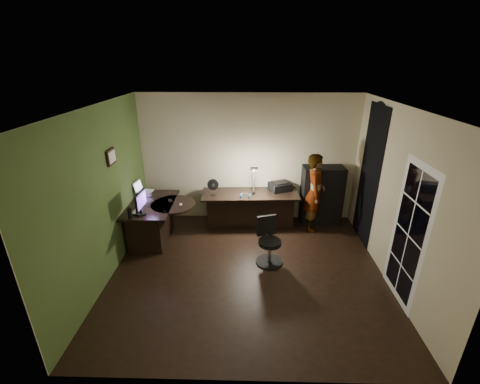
{
  "coord_description": "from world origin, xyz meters",
  "views": [
    {
      "loc": [
        -0.01,
        -4.47,
        3.34
      ],
      "look_at": [
        -0.15,
        1.05,
        1.0
      ],
      "focal_mm": 24.0,
      "sensor_mm": 36.0,
      "label": 1
    }
  ],
  "objects_px": {
    "desk_left": "(153,222)",
    "office_chair": "(270,242)",
    "cabinet": "(321,195)",
    "desk_right": "(250,209)",
    "monitor": "(140,206)",
    "person": "(315,193)"
  },
  "relations": [
    {
      "from": "desk_left",
      "to": "monitor",
      "type": "relative_size",
      "value": 3.06
    },
    {
      "from": "office_chair",
      "to": "person",
      "type": "bearing_deg",
      "value": 34.96
    },
    {
      "from": "cabinet",
      "to": "office_chair",
      "type": "xyz_separation_m",
      "value": [
        -1.18,
        -1.54,
        -0.22
      ]
    },
    {
      "from": "cabinet",
      "to": "office_chair",
      "type": "bearing_deg",
      "value": -129.12
    },
    {
      "from": "desk_left",
      "to": "cabinet",
      "type": "xyz_separation_m",
      "value": [
        3.39,
        0.8,
        0.24
      ]
    },
    {
      "from": "office_chair",
      "to": "person",
      "type": "relative_size",
      "value": 0.51
    },
    {
      "from": "person",
      "to": "desk_right",
      "type": "bearing_deg",
      "value": 97.18
    },
    {
      "from": "desk_left",
      "to": "desk_right",
      "type": "bearing_deg",
      "value": 17.27
    },
    {
      "from": "desk_left",
      "to": "person",
      "type": "distance_m",
      "value": 3.24
    },
    {
      "from": "desk_left",
      "to": "cabinet",
      "type": "relative_size",
      "value": 1.07
    },
    {
      "from": "desk_right",
      "to": "monitor",
      "type": "distance_m",
      "value": 2.27
    },
    {
      "from": "desk_right",
      "to": "monitor",
      "type": "xyz_separation_m",
      "value": [
        -1.92,
        -1.08,
        0.57
      ]
    },
    {
      "from": "person",
      "to": "cabinet",
      "type": "bearing_deg",
      "value": -24.95
    },
    {
      "from": "desk_left",
      "to": "office_chair",
      "type": "relative_size",
      "value": 1.62
    },
    {
      "from": "desk_right",
      "to": "monitor",
      "type": "height_order",
      "value": "monitor"
    },
    {
      "from": "desk_right",
      "to": "person",
      "type": "bearing_deg",
      "value": -7.53
    },
    {
      "from": "monitor",
      "to": "desk_left",
      "type": "bearing_deg",
      "value": 86.7
    },
    {
      "from": "desk_right",
      "to": "person",
      "type": "xyz_separation_m",
      "value": [
        1.3,
        -0.1,
        0.44
      ]
    },
    {
      "from": "desk_left",
      "to": "desk_right",
      "type": "relative_size",
      "value": 0.68
    },
    {
      "from": "office_chair",
      "to": "person",
      "type": "distance_m",
      "value": 1.63
    },
    {
      "from": "desk_right",
      "to": "desk_left",
      "type": "bearing_deg",
      "value": -164.66
    },
    {
      "from": "desk_left",
      "to": "person",
      "type": "bearing_deg",
      "value": 8.21
    }
  ]
}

